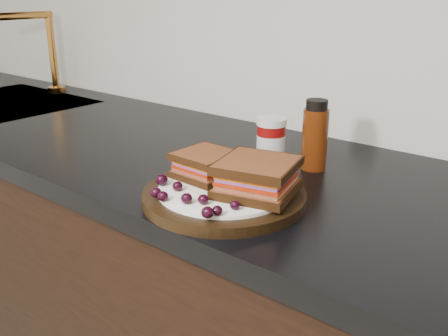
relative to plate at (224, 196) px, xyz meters
The scene contains 28 objects.
countertop 0.16m from the plate, 87.65° to the left, with size 3.98×0.60×0.04m, color black.
sink 1.06m from the plate, behind, with size 0.50×0.42×0.16m, color #B2B2B7, non-canonical shape.
faucet 1.11m from the plate, 160.85° to the left, with size 0.06×0.22×0.28m, color #B06F2C, non-canonical shape.
plate is the anchor object (origin of this frame).
sandwich_left 0.07m from the plate, 159.25° to the left, with size 0.10×0.10×0.05m, color brown, non-canonical shape.
sandwich_right 0.07m from the plate, 17.92° to the left, with size 0.12×0.12×0.06m, color brown, non-canonical shape.
grape_0 0.11m from the plate, 147.81° to the right, with size 0.02×0.02×0.02m, color black.
grape_1 0.08m from the plate, 132.01° to the right, with size 0.02×0.02×0.02m, color black.
grape_2 0.12m from the plate, 120.92° to the right, with size 0.02×0.02×0.02m, color black.
grape_3 0.11m from the plate, 111.56° to the right, with size 0.02×0.02×0.02m, color black.
grape_4 0.09m from the plate, 93.44° to the right, with size 0.02×0.02×0.02m, color black.
grape_5 0.08m from the plate, 76.93° to the right, with size 0.02×0.02×0.02m, color black.
grape_6 0.12m from the plate, 62.65° to the right, with size 0.02×0.02×0.02m, color black.
grape_7 0.11m from the plate, 56.34° to the right, with size 0.02×0.02×0.02m, color black.
grape_8 0.09m from the plate, 40.25° to the right, with size 0.02×0.02×0.01m, color black.
grape_9 0.07m from the plate, 23.13° to the right, with size 0.02×0.02×0.02m, color black.
grape_10 0.09m from the plate, ahead, with size 0.02×0.02×0.02m, color black.
grape_11 0.07m from the plate, 12.77° to the left, with size 0.02×0.02×0.02m, color black.
grape_12 0.08m from the plate, 36.65° to the left, with size 0.02×0.02×0.02m, color black.
grape_13 0.09m from the plate, 137.21° to the left, with size 0.02×0.02×0.02m, color black.
grape_14 0.09m from the plate, 150.79° to the left, with size 0.02×0.02×0.02m, color black.
grape_15 0.06m from the plate, behind, with size 0.02×0.02×0.02m, color black.
grape_16 0.09m from the plate, behind, with size 0.02×0.02×0.01m, color black.
grape_17 0.07m from the plate, 134.60° to the left, with size 0.02×0.02×0.02m, color black.
grape_18 0.08m from the plate, 159.41° to the left, with size 0.02×0.02×0.02m, color black.
grape_19 0.09m from the plate, behind, with size 0.02×0.02×0.02m, color black.
condiment_jar 0.24m from the plate, 104.19° to the left, with size 0.06×0.06×0.09m, color maroon.
oil_bottle 0.25m from the plate, 81.19° to the left, with size 0.05×0.05×0.14m, color #4D1D07.
Camera 1 is at (0.49, 0.93, 1.25)m, focal length 40.00 mm.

